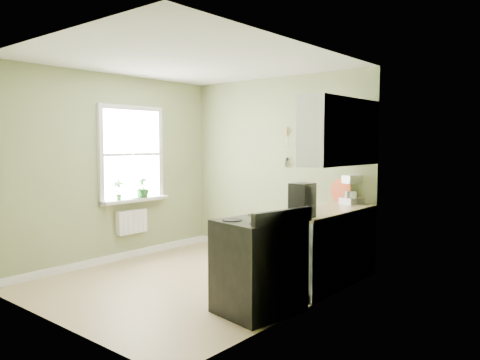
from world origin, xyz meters
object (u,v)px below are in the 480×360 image
Objects in this scene: stove at (259,265)px; coffee_maker at (302,201)px; kettle at (304,202)px; stand_mixer at (354,190)px.

stove is 2.86× the size of coffee_maker.
coffee_maker reaches higher than stove.
kettle is 0.64m from coffee_maker.
stand_mixer is at bearing 76.34° from kettle.
stand_mixer reaches higher than stove.
kettle is (-0.22, -0.90, -0.09)m from stand_mixer.
stand_mixer is 1.13× the size of coffee_maker.
coffee_maker is at bearing -86.14° from stand_mixer.
stand_mixer reaches higher than coffee_maker.
stove is 0.87m from coffee_maker.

